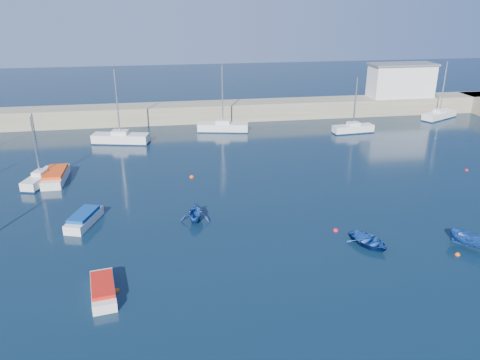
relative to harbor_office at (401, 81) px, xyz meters
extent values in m
plane|color=black|center=(-30.00, -46.00, -5.10)|extent=(220.00, 220.00, 0.00)
cube|color=gray|center=(-30.00, 0.00, -3.80)|extent=(96.00, 4.50, 2.60)
cube|color=silver|center=(0.00, 0.00, 0.00)|extent=(10.00, 4.00, 5.00)
cube|color=silver|center=(-50.56, -23.34, -4.61)|extent=(2.89, 5.39, 0.98)
cylinder|color=#B7BABC|center=(-50.56, -23.34, -1.14)|extent=(0.15, 0.15, 5.97)
cube|color=silver|center=(-43.54, -10.29, -4.49)|extent=(7.43, 3.60, 1.22)
cylinder|color=#B7BABC|center=(-43.54, -10.29, 0.23)|extent=(0.18, 0.18, 8.23)
cube|color=silver|center=(-29.75, -6.83, -4.51)|extent=(7.27, 3.33, 1.18)
cylinder|color=#B7BABC|center=(-29.75, -6.83, 0.11)|extent=(0.17, 0.17, 8.07)
cube|color=silver|center=(-11.92, -10.43, -4.57)|extent=(5.84, 2.13, 1.07)
cylinder|color=#B7BABC|center=(-11.92, -10.43, -0.74)|extent=(0.16, 0.16, 6.58)
cube|color=silver|center=(4.39, -5.00, -4.57)|extent=(6.80, 4.77, 1.06)
cylinder|color=#B7BABC|center=(4.39, -5.00, -0.19)|extent=(0.15, 0.15, 7.70)
cube|color=silver|center=(-42.27, -44.08, -4.76)|extent=(2.07, 4.31, 0.67)
cube|color=red|center=(-42.27, -44.08, -4.30)|extent=(1.83, 3.27, 0.25)
cube|color=silver|center=(-44.90, -33.52, -4.72)|extent=(2.79, 4.55, 0.77)
cube|color=navy|center=(-44.90, -33.52, -4.19)|extent=(2.38, 3.51, 0.29)
cube|color=silver|center=(-49.19, -22.79, -4.69)|extent=(1.94, 5.53, 0.83)
cube|color=#DD3E0C|center=(-49.19, -22.79, -4.12)|extent=(1.84, 4.15, 0.31)
imported|color=navy|center=(-22.94, -40.79, -4.74)|extent=(3.70, 4.17, 0.72)
imported|color=navy|center=(-35.67, -34.40, -4.33)|extent=(3.09, 3.40, 1.55)
imported|color=navy|center=(-15.44, -42.31, -4.49)|extent=(2.98, 3.19, 1.23)
sphere|color=#D0490A|center=(-41.52, -43.79, -5.10)|extent=(0.42, 0.42, 0.42)
sphere|color=red|center=(-24.57, -38.11, -5.10)|extent=(0.45, 0.45, 0.45)
sphere|color=#D0490A|center=(-17.04, -43.21, -5.10)|extent=(0.39, 0.39, 0.39)
sphere|color=#D0490A|center=(-35.32, -24.11, -5.10)|extent=(0.49, 0.49, 0.49)
sphere|color=red|center=(-5.43, -26.90, -5.10)|extent=(0.38, 0.38, 0.38)
camera|label=1|loc=(-37.76, -70.23, 12.67)|focal=35.00mm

